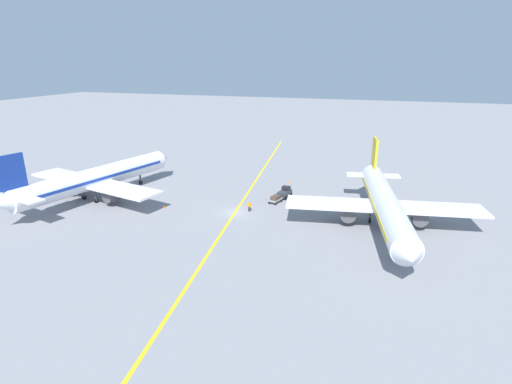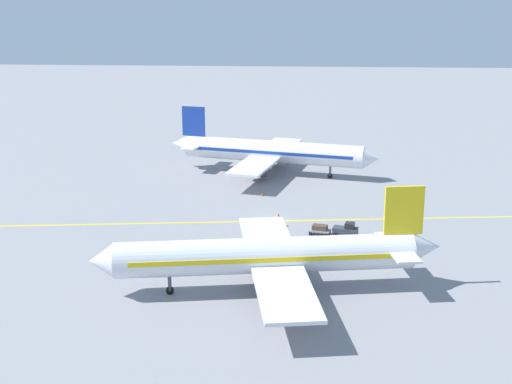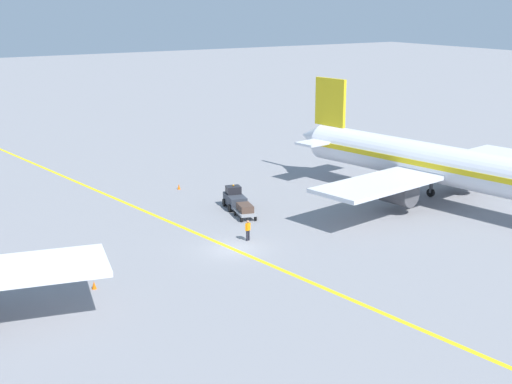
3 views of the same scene
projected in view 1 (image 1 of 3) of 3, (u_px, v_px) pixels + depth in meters
ground_plane at (235, 212)px, 63.84m from camera, size 400.00×400.00×0.00m
apron_yellow_centreline at (235, 212)px, 63.83m from camera, size 15.65×119.08×0.01m
airplane_at_gate at (384, 203)px, 57.03m from camera, size 28.47×35.45×10.60m
airplane_adjacent_stand at (95, 178)px, 69.01m from camera, size 28.45×35.21×10.60m
baggage_tug_dark at (285, 193)px, 70.57m from camera, size 2.36×3.28×2.11m
baggage_cart_trailing at (276, 198)px, 67.97m from camera, size 2.01×2.87×1.24m
ground_crew_worker at (249, 206)px, 64.02m from camera, size 0.56×0.31×1.68m
traffic_cone_near_nose at (288, 182)px, 79.03m from camera, size 0.32×0.32×0.55m
traffic_cone_mid_apron at (164, 207)px, 65.56m from camera, size 0.32×0.32×0.55m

